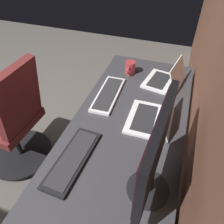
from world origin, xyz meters
The scene contains 8 objects.
desk centered at (0.15, 1.63, 0.66)m, with size 1.95×0.69×0.73m.
monitor_primary centered at (0.39, 1.83, 1.00)m, with size 0.47×0.20×0.47m.
laptop_leftmost centered at (-0.08, 1.77, 0.78)m, with size 0.32×0.27×0.20m.
laptop_left centered at (-0.51, 1.78, 0.78)m, with size 0.32×0.31×0.19m.
keyboard_main centered at (-0.24, 1.42, 0.74)m, with size 0.42×0.15×0.02m.
keyboard_spare centered at (0.35, 1.42, 0.74)m, with size 0.43×0.16×0.02m.
coffee_mug centered at (-0.57, 1.48, 0.78)m, with size 0.12×0.08×0.10m.
office_chair centered at (0.02, 0.71, 0.46)m, with size 0.56×0.56×0.97m.
Camera 1 is at (0.94, 1.84, 1.70)m, focal length 35.54 mm.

